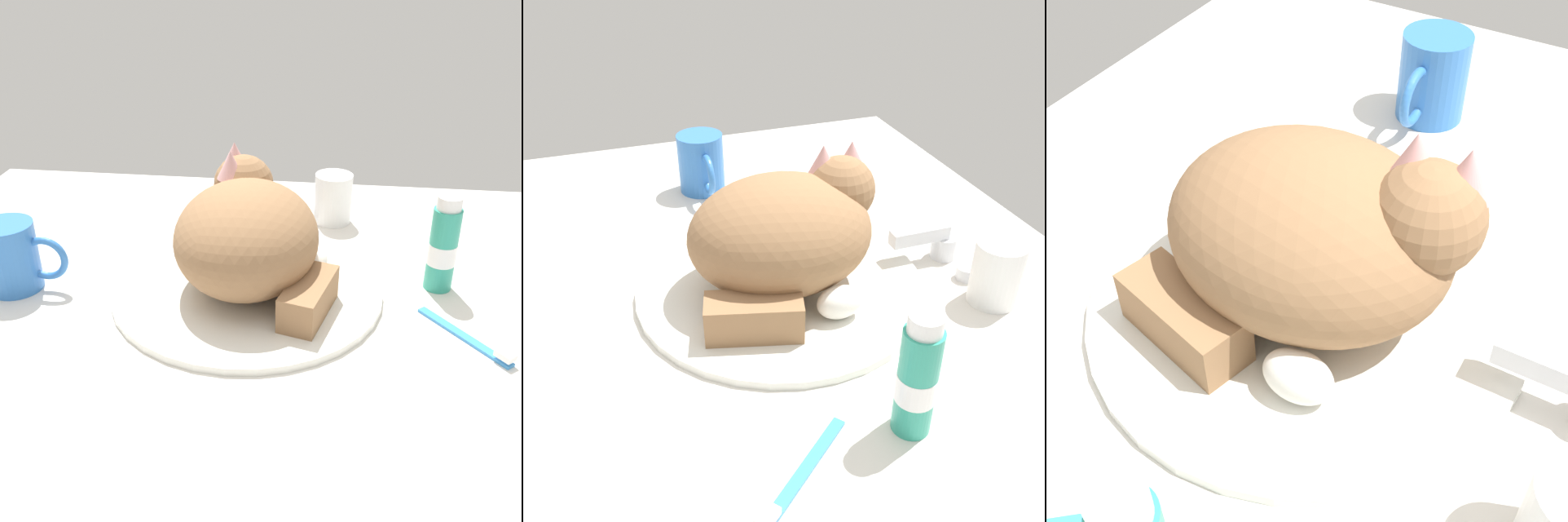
% 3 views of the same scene
% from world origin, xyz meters
% --- Properties ---
extents(ground_plane, '(1.10, 0.83, 0.03)m').
position_xyz_m(ground_plane, '(0.00, 0.00, -0.01)').
color(ground_plane, silver).
extents(sink_basin, '(0.37, 0.37, 0.01)m').
position_xyz_m(sink_basin, '(0.00, 0.00, 0.01)').
color(sink_basin, silver).
rests_on(sink_basin, ground_plane).
extents(cat, '(0.22, 0.25, 0.17)m').
position_xyz_m(cat, '(0.00, 0.01, 0.08)').
color(cat, '#936B47').
rests_on(cat, sink_basin).
extents(coffee_mug, '(0.12, 0.07, 0.10)m').
position_xyz_m(coffee_mug, '(-0.32, -0.03, 0.05)').
color(coffee_mug, '#3372C6').
rests_on(coffee_mug, ground_plane).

